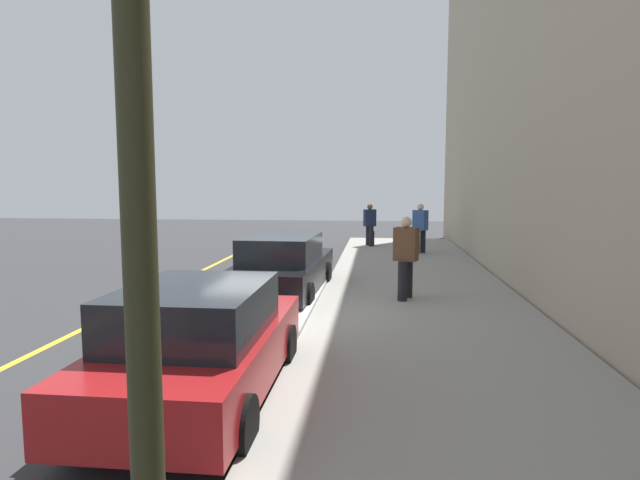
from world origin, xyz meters
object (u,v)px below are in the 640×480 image
at_px(traffic_light_pole, 135,87).
at_px(pedestrian_brown_coat, 406,255).
at_px(parked_car_black, 283,266).
at_px(pedestrian_blue_coat, 420,227).
at_px(parked_car_red, 201,343).
at_px(pedestrian_navy_coat, 370,224).
at_px(rolling_suitcase, 372,238).

bearing_deg(traffic_light_pole, pedestrian_brown_coat, -8.26).
xyz_separation_m(parked_car_black, pedestrian_blue_coat, (7.41, -3.83, 0.38)).
xyz_separation_m(parked_car_red, traffic_light_pole, (-4.38, -1.35, 2.28)).
bearing_deg(parked_car_black, parked_car_red, -179.18).
height_order(parked_car_red, parked_car_black, same).
bearing_deg(pedestrian_blue_coat, parked_car_red, 164.60).
bearing_deg(traffic_light_pole, pedestrian_blue_coat, -7.58).
bearing_deg(pedestrian_blue_coat, pedestrian_navy_coat, 41.12).
distance_m(parked_car_red, rolling_suitcase, 16.29).
height_order(traffic_light_pole, rolling_suitcase, traffic_light_pole).
bearing_deg(pedestrian_blue_coat, traffic_light_pole, 172.42).
xyz_separation_m(parked_car_black, pedestrian_brown_coat, (-0.61, -2.89, 0.38)).
xyz_separation_m(pedestrian_blue_coat, rolling_suitcase, (2.58, 1.82, -0.69)).
distance_m(pedestrian_blue_coat, pedestrian_navy_coat, 2.90).
distance_m(parked_car_red, pedestrian_brown_coat, 6.26).
bearing_deg(pedestrian_blue_coat, pedestrian_brown_coat, 173.26).
relative_size(pedestrian_blue_coat, rolling_suitcase, 1.95).
height_order(parked_car_red, rolling_suitcase, parked_car_red).
bearing_deg(pedestrian_navy_coat, rolling_suitcase, -12.62).
bearing_deg(parked_car_red, pedestrian_blue_coat, -15.40).
relative_size(traffic_light_pole, rolling_suitcase, 4.50).
relative_size(parked_car_red, pedestrian_blue_coat, 2.28).
xyz_separation_m(pedestrian_navy_coat, rolling_suitcase, (0.39, -0.09, -0.64)).
distance_m(parked_car_black, pedestrian_navy_coat, 9.79).
distance_m(pedestrian_blue_coat, pedestrian_brown_coat, 8.07).
distance_m(traffic_light_pole, rolling_suitcase, 20.73).
bearing_deg(pedestrian_brown_coat, pedestrian_navy_coat, 5.38).
xyz_separation_m(parked_car_black, pedestrian_navy_coat, (9.60, -1.93, 0.33)).
height_order(parked_car_black, rolling_suitcase, parked_car_black).
relative_size(parked_car_black, traffic_light_pole, 1.13).
relative_size(pedestrian_navy_coat, rolling_suitcase, 1.85).
bearing_deg(pedestrian_navy_coat, traffic_light_pole, 178.62).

